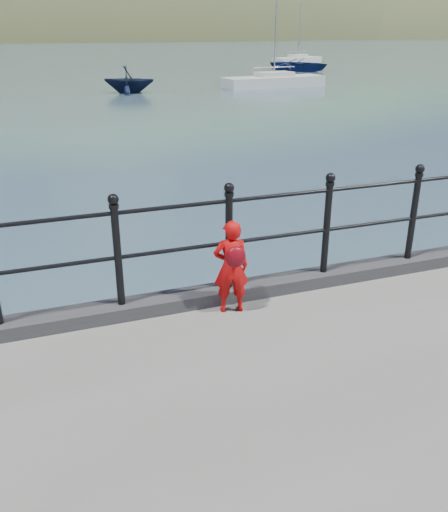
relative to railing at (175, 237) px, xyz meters
name	(u,v)px	position (x,y,z in m)	size (l,w,h in m)	color
ground	(177,375)	(0.00, 0.15, -1.82)	(600.00, 600.00, 0.00)	#2D4251
kerb	(177,301)	(0.00, 0.00, -0.75)	(60.00, 0.30, 0.15)	#28282B
railing	(175,237)	(0.00, 0.00, 0.00)	(18.11, 0.11, 1.20)	black
far_shore	(118,93)	(38.34, 239.56, -24.39)	(830.00, 200.00, 156.00)	#333A21
child	(231,266)	(0.53, -0.27, -0.30)	(0.41, 0.34, 1.02)	red
launch_blue	(300,64)	(23.69, 43.08, -1.24)	(4.03, 5.64, 1.17)	navy
launch_navy	(129,79)	(5.11, 30.08, -1.00)	(2.70, 3.13, 1.65)	black
sailboat_far	(298,61)	(28.48, 52.91, -1.48)	(6.38, 3.59, 8.84)	white
sailboat_near	(274,82)	(15.19, 30.41, -1.48)	(7.37, 2.73, 9.77)	silver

